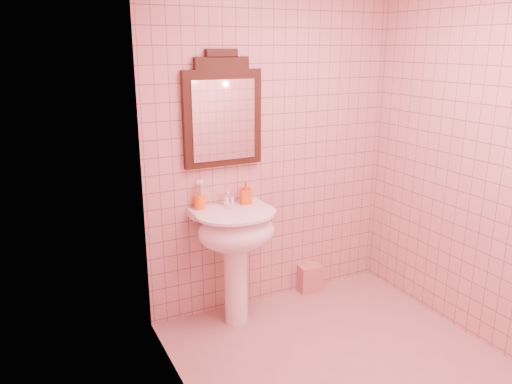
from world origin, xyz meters
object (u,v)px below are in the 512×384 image
towel (310,278)px  toothbrush_cup (200,202)px  pedestal_sink (236,239)px  mirror (223,113)px  soap_dispenser (246,193)px

towel → toothbrush_cup: bearing=179.6°
pedestal_sink → towel: 0.94m
mirror → towel: 1.60m
mirror → soap_dispenser: size_ratio=4.85×
mirror → toothbrush_cup: bearing=-172.5°
toothbrush_cup → soap_dispenser: (0.34, -0.04, 0.03)m
toothbrush_cup → towel: 1.24m
pedestal_sink → soap_dispenser: 0.34m
soap_dispenser → pedestal_sink: bearing=-128.0°
toothbrush_cup → soap_dispenser: bearing=-7.2°
soap_dispenser → towel: soap_dispenser is taller
pedestal_sink → mirror: 0.89m
toothbrush_cup → soap_dispenser: toothbrush_cup is taller
pedestal_sink → mirror: (0.00, 0.20, 0.87)m
mirror → soap_dispenser: mirror is taller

